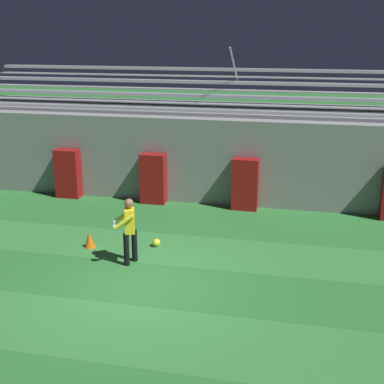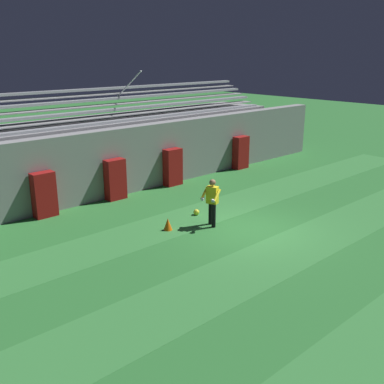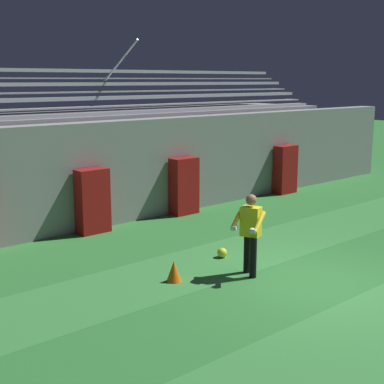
# 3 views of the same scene
# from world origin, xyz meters

# --- Properties ---
(ground_plane) EXTENTS (80.00, 80.00, 0.00)m
(ground_plane) POSITION_xyz_m (0.00, 0.00, 0.00)
(ground_plane) COLOR #2D7533
(turf_stripe_far) EXTENTS (28.00, 2.07, 0.01)m
(turf_stripe_far) POSITION_xyz_m (0.00, 2.27, 0.00)
(turf_stripe_far) COLOR #38843D
(turf_stripe_far) RESTS_ON ground
(back_wall) EXTENTS (24.00, 0.60, 2.80)m
(back_wall) POSITION_xyz_m (0.00, 6.50, 1.40)
(back_wall) COLOR gray
(back_wall) RESTS_ON ground
(padding_pillar_gate_left) EXTENTS (0.82, 0.44, 1.67)m
(padding_pillar_gate_left) POSITION_xyz_m (-1.52, 5.95, 0.83)
(padding_pillar_gate_left) COLOR maroon
(padding_pillar_gate_left) RESTS_ON ground
(padding_pillar_gate_right) EXTENTS (0.82, 0.44, 1.67)m
(padding_pillar_gate_right) POSITION_xyz_m (1.52, 5.95, 0.83)
(padding_pillar_gate_right) COLOR maroon
(padding_pillar_gate_right) RESTS_ON ground
(padding_pillar_far_right) EXTENTS (0.82, 0.44, 1.67)m
(padding_pillar_far_right) POSITION_xyz_m (6.08, 5.95, 0.83)
(padding_pillar_far_right) COLOR maroon
(padding_pillar_far_right) RESTS_ON ground
(bleacher_stand) EXTENTS (18.00, 3.35, 5.03)m
(bleacher_stand) POSITION_xyz_m (0.00, 8.49, 1.50)
(bleacher_stand) COLOR gray
(bleacher_stand) RESTS_ON ground
(goalkeeper) EXTENTS (0.65, 0.70, 1.67)m
(goalkeeper) POSITION_xyz_m (-0.71, 1.19, 0.95)
(goalkeeper) COLOR black
(goalkeeper) RESTS_ON ground
(soccer_ball) EXTENTS (0.22, 0.22, 0.22)m
(soccer_ball) POSITION_xyz_m (-0.37, 2.34, 0.11)
(soccer_ball) COLOR yellow
(soccer_ball) RESTS_ON ground
(traffic_cone) EXTENTS (0.30, 0.30, 0.42)m
(traffic_cone) POSITION_xyz_m (-2.09, 1.91, 0.21)
(traffic_cone) COLOR orange
(traffic_cone) RESTS_ON ground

